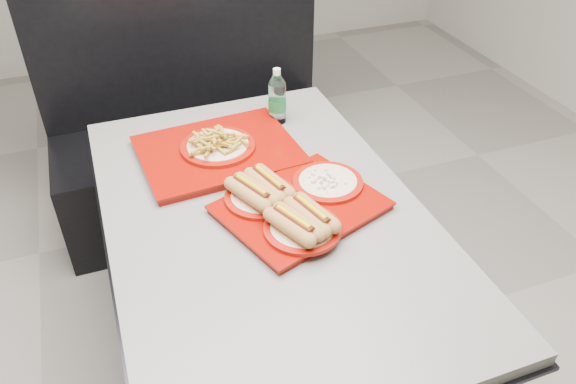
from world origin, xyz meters
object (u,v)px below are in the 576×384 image
object	(u,v)px
booth_bench	(195,133)
tray_far	(218,148)
diner_table	(266,253)
water_bottle	(277,99)
tray_near	(295,203)

from	to	relation	value
booth_bench	tray_far	xyz separation A→B (m)	(-0.05, -0.76, 0.38)
diner_table	water_bottle	size ratio (longest dim) A/B	6.85
tray_far	water_bottle	distance (m)	0.31
tray_near	water_bottle	distance (m)	0.54
water_bottle	diner_table	bearing A→B (deg)	-113.26
booth_bench	water_bottle	distance (m)	0.78
tray_far	water_bottle	size ratio (longest dim) A/B	2.58
booth_bench	tray_near	bearing A→B (deg)	-85.95
tray_near	tray_far	world-z (taller)	tray_far
tray_far	booth_bench	bearing A→B (deg)	86.10
booth_bench	water_bottle	xyz separation A→B (m)	(0.21, -0.61, 0.44)
diner_table	booth_bench	distance (m)	1.11
tray_near	water_bottle	size ratio (longest dim) A/B	2.56
booth_bench	tray_far	bearing A→B (deg)	-93.90
diner_table	booth_bench	world-z (taller)	booth_bench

